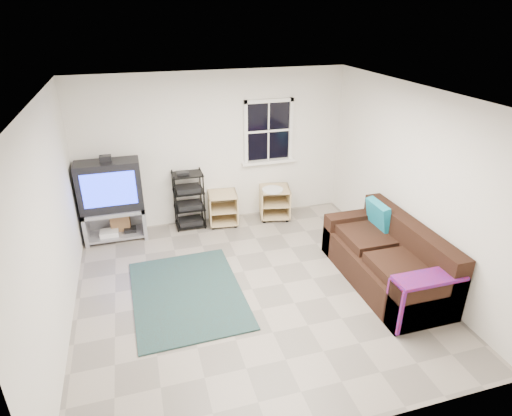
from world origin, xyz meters
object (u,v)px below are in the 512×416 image
object	(u,v)px
side_table_left	(223,207)
side_table_right	(274,200)
av_rack	(189,203)
tv_unit	(111,194)
sofa	(388,260)

from	to	relation	value
side_table_left	side_table_right	size ratio (longest dim) A/B	0.93
av_rack	tv_unit	bearing A→B (deg)	-177.16
side_table_right	tv_unit	bearing A→B (deg)	-179.74
av_rack	sofa	distance (m)	3.40
side_table_left	sofa	size ratio (longest dim) A/B	0.28
tv_unit	side_table_left	size ratio (longest dim) A/B	2.49
av_rack	side_table_left	distance (m)	0.60
side_table_right	sofa	bearing A→B (deg)	-70.44
sofa	tv_unit	bearing A→B (deg)	146.68
av_rack	sofa	xyz separation A→B (m)	(2.38, -2.44, -0.11)
side_table_left	side_table_right	distance (m)	0.95
tv_unit	av_rack	bearing A→B (deg)	2.84
av_rack	side_table_right	xyz separation A→B (m)	(1.53, -0.05, -0.11)
tv_unit	side_table_left	world-z (taller)	tv_unit
side_table_right	sofa	distance (m)	2.53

